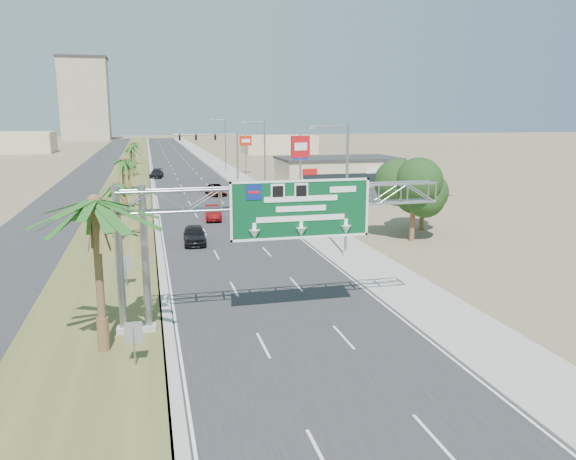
% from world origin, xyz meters
% --- Properties ---
extents(ground, '(600.00, 600.00, 0.00)m').
position_xyz_m(ground, '(0.00, 0.00, 0.00)').
color(ground, '#8C7A59').
rests_on(ground, ground).
extents(road, '(12.00, 300.00, 0.02)m').
position_xyz_m(road, '(0.00, 110.00, 0.01)').
color(road, '#28282B').
rests_on(road, ground).
extents(sidewalk_right, '(4.00, 300.00, 0.10)m').
position_xyz_m(sidewalk_right, '(8.50, 110.00, 0.05)').
color(sidewalk_right, '#9E9B93').
rests_on(sidewalk_right, ground).
extents(median_grass, '(7.00, 300.00, 0.12)m').
position_xyz_m(median_grass, '(-10.00, 110.00, 0.06)').
color(median_grass, '#495023').
rests_on(median_grass, ground).
extents(opposing_road, '(8.00, 300.00, 0.02)m').
position_xyz_m(opposing_road, '(-17.00, 110.00, 0.01)').
color(opposing_road, '#28282B').
rests_on(opposing_road, ground).
extents(sign_gantry, '(16.75, 1.24, 7.50)m').
position_xyz_m(sign_gantry, '(-1.06, 9.93, 6.06)').
color(sign_gantry, gray).
rests_on(sign_gantry, ground).
extents(palm_near, '(5.70, 5.70, 8.35)m').
position_xyz_m(palm_near, '(-9.20, 8.00, 6.93)').
color(palm_near, brown).
rests_on(palm_near, ground).
extents(palm_row_b, '(3.99, 3.99, 5.95)m').
position_xyz_m(palm_row_b, '(-9.50, 32.00, 4.90)').
color(palm_row_b, brown).
rests_on(palm_row_b, ground).
extents(palm_row_c, '(3.99, 3.99, 6.75)m').
position_xyz_m(palm_row_c, '(-9.50, 48.00, 5.66)').
color(palm_row_c, brown).
rests_on(palm_row_c, ground).
extents(palm_row_d, '(3.99, 3.99, 5.45)m').
position_xyz_m(palm_row_d, '(-9.50, 66.00, 4.42)').
color(palm_row_d, brown).
rests_on(palm_row_d, ground).
extents(palm_row_e, '(3.99, 3.99, 6.15)m').
position_xyz_m(palm_row_e, '(-9.50, 85.00, 5.09)').
color(palm_row_e, brown).
rests_on(palm_row_e, ground).
extents(palm_row_f, '(3.99, 3.99, 5.75)m').
position_xyz_m(palm_row_f, '(-9.50, 110.00, 4.71)').
color(palm_row_f, brown).
rests_on(palm_row_f, ground).
extents(streetlight_near, '(3.27, 0.44, 10.00)m').
position_xyz_m(streetlight_near, '(7.30, 22.00, 4.69)').
color(streetlight_near, gray).
rests_on(streetlight_near, ground).
extents(streetlight_mid, '(3.27, 0.44, 10.00)m').
position_xyz_m(streetlight_mid, '(7.30, 52.00, 4.69)').
color(streetlight_mid, gray).
rests_on(streetlight_mid, ground).
extents(streetlight_far, '(3.27, 0.44, 10.00)m').
position_xyz_m(streetlight_far, '(7.30, 88.00, 4.69)').
color(streetlight_far, gray).
rests_on(streetlight_far, ground).
extents(signal_mast, '(10.28, 0.71, 8.00)m').
position_xyz_m(signal_mast, '(5.17, 71.97, 4.85)').
color(signal_mast, gray).
rests_on(signal_mast, ground).
extents(store_building, '(18.00, 10.00, 4.00)m').
position_xyz_m(store_building, '(22.00, 66.00, 2.00)').
color(store_building, '#CFBD8C').
rests_on(store_building, ground).
extents(oak_near, '(4.50, 4.50, 6.80)m').
position_xyz_m(oak_near, '(15.00, 26.00, 4.53)').
color(oak_near, brown).
rests_on(oak_near, ground).
extents(oak_far, '(3.50, 3.50, 5.60)m').
position_xyz_m(oak_far, '(18.00, 30.00, 3.82)').
color(oak_far, brown).
rests_on(oak_far, ground).
extents(median_signback_a, '(0.75, 0.08, 2.08)m').
position_xyz_m(median_signback_a, '(-7.80, 6.00, 1.45)').
color(median_signback_a, gray).
rests_on(median_signback_a, ground).
extents(median_signback_b, '(0.75, 0.08, 2.08)m').
position_xyz_m(median_signback_b, '(-8.50, 18.00, 1.45)').
color(median_signback_b, gray).
rests_on(median_signback_b, ground).
extents(tower_distant, '(20.00, 16.00, 35.00)m').
position_xyz_m(tower_distant, '(-32.00, 250.00, 17.50)').
color(tower_distant, gray).
rests_on(tower_distant, ground).
extents(building_distant_left, '(24.00, 14.00, 6.00)m').
position_xyz_m(building_distant_left, '(-45.00, 160.00, 3.00)').
color(building_distant_left, '#CFBD8C').
rests_on(building_distant_left, ground).
extents(building_distant_right, '(20.00, 12.00, 5.00)m').
position_xyz_m(building_distant_right, '(30.00, 140.00, 2.50)').
color(building_distant_right, '#CFBD8C').
rests_on(building_distant_right, ground).
extents(car_left_lane, '(2.06, 4.65, 1.56)m').
position_xyz_m(car_left_lane, '(-3.30, 29.33, 0.78)').
color(car_left_lane, black).
rests_on(car_left_lane, ground).
extents(car_mid_lane, '(1.94, 4.69, 1.51)m').
position_xyz_m(car_mid_lane, '(-0.49, 40.10, 0.76)').
color(car_mid_lane, '#67090B').
rests_on(car_mid_lane, ground).
extents(car_right_lane, '(2.61, 5.31, 1.45)m').
position_xyz_m(car_right_lane, '(2.00, 58.41, 0.72)').
color(car_right_lane, gray).
rests_on(car_right_lane, ground).
extents(car_far, '(2.67, 5.19, 1.44)m').
position_xyz_m(car_far, '(-5.34, 82.53, 0.72)').
color(car_far, black).
rests_on(car_far, ground).
extents(pole_sign_red_near, '(2.36, 1.11, 8.65)m').
position_xyz_m(pole_sign_red_near, '(9.71, 43.17, 6.77)').
color(pole_sign_red_near, gray).
rests_on(pole_sign_red_near, ground).
extents(pole_sign_blue, '(2.00, 0.38, 8.07)m').
position_xyz_m(pole_sign_blue, '(13.00, 55.22, 6.02)').
color(pole_sign_blue, gray).
rests_on(pole_sign_blue, ground).
extents(pole_sign_red_far, '(2.21, 0.40, 7.22)m').
position_xyz_m(pole_sign_red_far, '(10.76, 84.70, 5.64)').
color(pole_sign_red_far, gray).
rests_on(pole_sign_red_far, ground).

